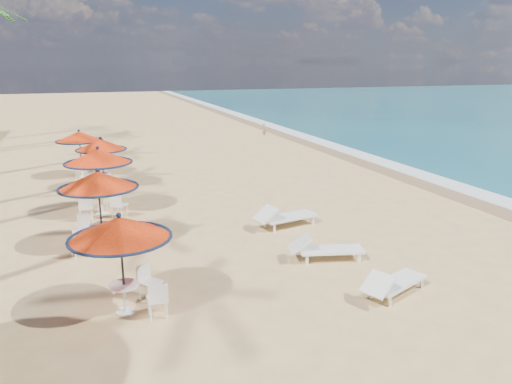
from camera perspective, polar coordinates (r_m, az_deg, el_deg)
ground at (r=12.35m, az=8.08°, el=-9.69°), size 160.00×160.00×0.00m
foam_strip at (r=25.22m, az=16.56°, el=2.48°), size 1.20×140.00×0.04m
wetsand_band at (r=24.71m, az=14.86°, el=2.36°), size 1.40×140.00×0.02m
station_0 at (r=10.39m, az=-14.87°, el=-4.98°), size 2.08×2.08×2.17m
station_1 at (r=14.29m, az=-17.67°, el=0.21°), size 2.18×2.18×2.28m
station_2 at (r=17.52m, az=-17.55°, el=3.00°), size 2.26×2.26×2.36m
station_3 at (r=21.18m, az=-17.39°, el=4.49°), size 2.05×2.05×2.14m
station_4 at (r=23.79m, az=-19.42°, el=5.41°), size 2.07×2.13×2.16m
lounger_near at (r=11.64m, az=15.36°, el=-9.98°), size 1.94×1.27×0.67m
lounger_mid at (r=13.26m, az=7.74°, el=-6.39°), size 2.05×1.06×0.70m
lounger_far at (r=15.72m, az=3.18°, el=-2.78°), size 2.20×1.09×0.76m
person at (r=35.40m, az=0.95°, el=7.19°), size 0.33×0.39×0.91m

